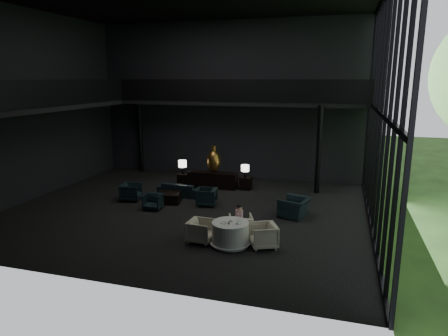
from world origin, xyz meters
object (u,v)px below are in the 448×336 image
(dining_chair_west, at_px, (201,230))
(dining_table, at_px, (230,235))
(table_lamp_right, at_px, (245,169))
(lounge_armchair_west, at_px, (131,191))
(lounge_armchair_south, at_px, (153,202))
(bronze_urn, at_px, (214,161))
(lounge_armchair_east, at_px, (207,196))
(side_table_left, at_px, (183,179))
(side_table_right, at_px, (246,183))
(table_lamp_left, at_px, (183,164))
(dining_chair_north, at_px, (241,225))
(sofa, at_px, (180,187))
(dining_chair_east, at_px, (263,234))
(console, at_px, (213,180))
(child, at_px, (239,213))
(coffee_table, at_px, (169,198))
(window_armchair, at_px, (294,204))

(dining_chair_west, bearing_deg, dining_table, -86.27)
(table_lamp_right, distance_m, lounge_armchair_west, 5.27)
(dining_chair_west, bearing_deg, lounge_armchair_south, 52.61)
(bronze_urn, distance_m, lounge_armchair_east, 3.07)
(lounge_armchair_west, bearing_deg, side_table_left, -32.01)
(side_table_right, bearing_deg, dining_chair_west, -89.61)
(table_lamp_left, distance_m, lounge_armchair_east, 3.65)
(table_lamp_right, bearing_deg, table_lamp_left, 177.01)
(side_table_right, xyz_separation_m, dining_chair_north, (1.16, -5.63, 0.09))
(sofa, bearing_deg, side_table_left, -66.47)
(lounge_armchair_west, height_order, dining_chair_east, dining_chair_east)
(console, height_order, child, child)
(bronze_urn, xyz_separation_m, sofa, (-0.99, -1.84, -0.91))
(bronze_urn, distance_m, side_table_left, 1.90)
(console, bearing_deg, table_lamp_left, 174.18)
(dining_chair_east, distance_m, child, 1.36)
(lounge_armchair_east, relative_size, dining_chair_west, 1.00)
(table_lamp_left, xyz_separation_m, coffee_table, (0.54, -2.91, -0.81))
(dining_chair_east, xyz_separation_m, child, (-1.00, 0.88, 0.31))
(console, relative_size, sofa, 1.24)
(console, bearing_deg, dining_table, -67.37)
(dining_chair_north, bearing_deg, bronze_urn, -84.61)
(bronze_urn, xyz_separation_m, lounge_armchair_south, (-1.29, -3.99, -0.97))
(bronze_urn, height_order, table_lamp_right, bronze_urn)
(table_lamp_left, bearing_deg, lounge_armchair_east, -52.07)
(side_table_left, height_order, lounge_armchair_south, lounge_armchair_south)
(dining_chair_east, distance_m, dining_chair_west, 2.01)
(console, xyz_separation_m, lounge_armchair_south, (-1.29, -3.78, -0.07))
(table_lamp_left, relative_size, lounge_armchair_south, 1.09)
(coffee_table, relative_size, dining_chair_west, 1.17)
(lounge_armchair_east, bearing_deg, coffee_table, -93.91)
(bronze_urn, distance_m, dining_table, 7.06)
(side_table_left, distance_m, table_lamp_right, 3.30)
(side_table_right, bearing_deg, sofa, -145.10)
(table_lamp_left, xyz_separation_m, table_lamp_right, (3.20, -0.17, 0.02))
(lounge_armchair_east, bearing_deg, console, -173.45)
(side_table_left, distance_m, dining_chair_east, 8.23)
(dining_table, bearing_deg, coffee_table, 136.15)
(side_table_left, xyz_separation_m, dining_chair_west, (3.24, -6.49, 0.14))
(side_table_right, bearing_deg, table_lamp_right, -90.00)
(dining_chair_east, height_order, child, child)
(lounge_armchair_east, height_order, dining_table, lounge_armchair_east)
(dining_chair_north, bearing_deg, table_lamp_right, -98.59)
(table_lamp_left, relative_size, dining_chair_north, 0.88)
(side_table_left, relative_size, sofa, 0.27)
(sofa, relative_size, coffee_table, 2.03)
(coffee_table, xyz_separation_m, dining_chair_west, (2.70, -3.54, 0.19))
(child, bearing_deg, table_lamp_right, -78.74)
(table_lamp_left, height_order, window_armchair, table_lamp_left)
(dining_chair_west, bearing_deg, child, -41.22)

